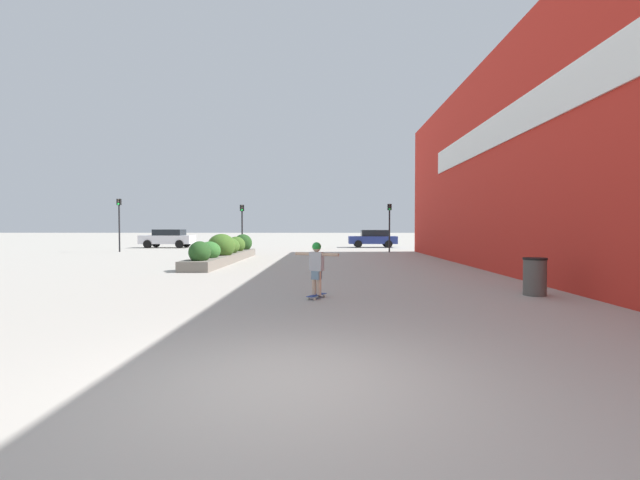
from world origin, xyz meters
name	(u,v)px	position (x,y,z in m)	size (l,w,h in m)	color
ground_plane	(286,381)	(0.00, 0.00, 0.00)	(300.00, 300.00, 0.00)	#ADA89E
building_wall_right	(509,157)	(7.24, 11.27, 4.36)	(0.67, 31.27, 8.69)	red
planter_box	(226,251)	(-4.75, 17.14, 0.55)	(1.39, 10.90, 1.45)	slate
skateboard	(317,296)	(0.21, 5.69, 0.07)	(0.50, 0.70, 0.09)	navy
skateboarder	(317,263)	(0.21, 5.69, 0.88)	(1.10, 0.65, 1.30)	tan
trash_bin	(535,276)	(5.81, 6.25, 0.49)	(0.58, 0.58, 0.97)	#514C47
car_leftmost	(373,238)	(4.58, 33.52, 0.82)	(4.27, 1.87, 1.56)	navy
car_center_left	(490,240)	(13.64, 29.91, 0.79)	(4.10, 1.97, 1.50)	navy
car_center_right	(168,238)	(-13.56, 32.56, 0.85)	(4.45, 2.03, 1.61)	silver
traffic_light_left	(242,220)	(-5.71, 26.12, 2.33)	(0.28, 0.30, 3.42)	black
traffic_light_right	(389,219)	(4.94, 25.93, 2.36)	(0.28, 0.30, 3.47)	black
traffic_light_far_left	(119,216)	(-14.63, 25.96, 2.59)	(0.28, 0.30, 3.85)	black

